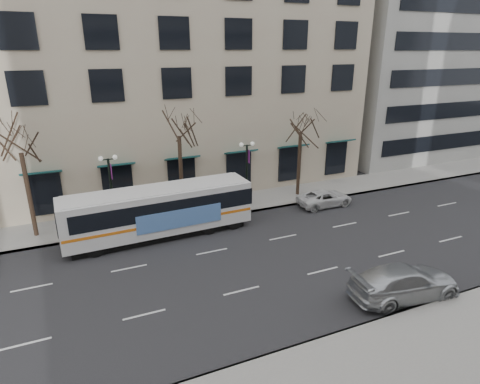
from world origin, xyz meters
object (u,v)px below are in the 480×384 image
tree_far_right (301,120)px  lamp_post_right (247,171)px  city_bus (160,210)px  white_pickup (325,198)px  tree_far_mid (178,123)px  lamp_post_left (111,188)px  silver_car (405,282)px  tree_far_left (18,138)px

tree_far_right → lamp_post_right: size_ratio=1.55×
lamp_post_right → city_bus: 7.78m
tree_far_right → white_pickup: bearing=-73.8°
tree_far_mid → lamp_post_left: bearing=-173.1°
city_bus → white_pickup: size_ratio=2.76×
lamp_post_left → white_pickup: size_ratio=1.17×
tree_far_mid → city_bus: 6.34m
lamp_post_right → city_bus: (-7.31, -2.40, -1.13)m
silver_car → white_pickup: size_ratio=1.29×
city_bus → lamp_post_left: bearing=136.1°
lamp_post_left → city_bus: bearing=-41.7°
lamp_post_right → silver_car: bearing=-80.9°
city_bus → silver_car: size_ratio=2.15×
tree_far_right → tree_far_mid: bearing=180.0°
lamp_post_left → city_bus: (2.69, -2.40, -1.13)m
lamp_post_right → tree_far_right: bearing=6.9°
lamp_post_left → silver_car: size_ratio=0.90×
tree_far_right → silver_car: 16.02m
white_pickup → city_bus: bearing=91.0°
tree_far_left → silver_car: tree_far_left is taller
tree_far_left → city_bus: (7.70, -3.00, -4.88)m
tree_far_mid → silver_car: bearing=-63.7°
tree_far_left → lamp_post_left: (5.01, -0.60, -3.75)m
city_bus → tree_far_mid: bearing=50.4°
tree_far_mid → silver_car: (7.29, -14.77, -6.07)m
silver_car → lamp_post_left: bearing=46.7°
tree_far_right → lamp_post_left: size_ratio=1.55×
tree_far_left → white_pickup: bearing=-7.6°
white_pickup → tree_far_mid: bearing=75.6°
lamp_post_right → white_pickup: 6.62m
silver_car → tree_far_mid: bearing=32.0°
tree_far_mid → lamp_post_left: size_ratio=1.64×
tree_far_left → lamp_post_right: 15.48m
city_bus → white_pickup: city_bus is taller
lamp_post_left → silver_car: (12.28, -14.17, -2.11)m
tree_far_right → silver_car: tree_far_right is taller
lamp_post_right → city_bus: lamp_post_right is taller
lamp_post_right → silver_car: (2.28, -14.17, -2.11)m
tree_far_left → city_bus: size_ratio=0.67×
tree_far_left → silver_car: bearing=-40.5°
tree_far_mid → silver_car: size_ratio=1.48×
tree_far_mid → tree_far_right: tree_far_mid is taller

